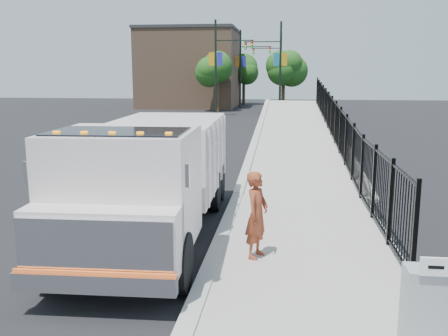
# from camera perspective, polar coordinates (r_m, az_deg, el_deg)

# --- Properties ---
(ground) EXTENTS (120.00, 120.00, 0.00)m
(ground) POSITION_cam_1_polar(r_m,az_deg,el_deg) (11.08, -0.34, -8.56)
(ground) COLOR black
(ground) RESTS_ON ground
(sidewalk) EXTENTS (3.55, 12.00, 0.12)m
(sidewalk) POSITION_cam_1_polar(r_m,az_deg,el_deg) (9.13, 10.37, -12.71)
(sidewalk) COLOR #9E998E
(sidewalk) RESTS_ON ground
(curb) EXTENTS (0.30, 12.00, 0.16)m
(curb) POSITION_cam_1_polar(r_m,az_deg,el_deg) (9.20, -1.96, -12.20)
(curb) COLOR #ADAAA3
(curb) RESTS_ON ground
(ramp) EXTENTS (3.95, 24.06, 3.19)m
(ramp) POSITION_cam_1_polar(r_m,az_deg,el_deg) (26.63, 8.63, 2.79)
(ramp) COLOR #9E998E
(ramp) RESTS_ON ground
(iron_fence) EXTENTS (0.10, 28.00, 1.80)m
(iron_fence) POSITION_cam_1_polar(r_m,az_deg,el_deg) (22.64, 12.57, 3.55)
(iron_fence) COLOR black
(iron_fence) RESTS_ON ground
(truck) EXTENTS (2.84, 8.04, 2.73)m
(truck) POSITION_cam_1_polar(r_m,az_deg,el_deg) (11.12, -8.29, -0.39)
(truck) COLOR black
(truck) RESTS_ON ground
(worker) EXTENTS (0.60, 0.72, 1.70)m
(worker) POSITION_cam_1_polar(r_m,az_deg,el_deg) (9.72, 3.77, -5.37)
(worker) COLOR brown
(worker) RESTS_ON sidewalk
(utility_cabinet) EXTENTS (0.55, 0.40, 1.25)m
(utility_cabinet) POSITION_cam_1_polar(r_m,az_deg,el_deg) (6.83, 22.04, -15.46)
(utility_cabinet) COLOR gray
(utility_cabinet) RESTS_ON sidewalk
(arrow_sign) EXTENTS (0.35, 0.04, 0.22)m
(arrow_sign) POSITION_cam_1_polar(r_m,az_deg,el_deg) (6.35, 23.03, -10.34)
(arrow_sign) COLOR white
(arrow_sign) RESTS_ON utility_cabinet
(light_pole_0) EXTENTS (3.77, 0.22, 8.00)m
(light_pole_0) POSITION_cam_1_polar(r_m,az_deg,el_deg) (42.85, -0.55, 11.78)
(light_pole_0) COLOR black
(light_pole_0) RESTS_ON ground
(light_pole_1) EXTENTS (3.78, 0.22, 8.00)m
(light_pole_1) POSITION_cam_1_polar(r_m,az_deg,el_deg) (44.58, 6.05, 11.69)
(light_pole_1) COLOR black
(light_pole_1) RESTS_ON ground
(light_pole_2) EXTENTS (3.78, 0.22, 8.00)m
(light_pole_2) POSITION_cam_1_polar(r_m,az_deg,el_deg) (53.23, 2.22, 11.59)
(light_pole_2) COLOR black
(light_pole_2) RESTS_ON ground
(light_pole_3) EXTENTS (3.78, 0.22, 8.00)m
(light_pole_3) POSITION_cam_1_polar(r_m,az_deg,el_deg) (56.53, 6.19, 11.50)
(light_pole_3) COLOR black
(light_pole_3) RESTS_ON ground
(tree_0) EXTENTS (3.03, 3.03, 5.51)m
(tree_0) POSITION_cam_1_polar(r_m,az_deg,el_deg) (47.52, -0.75, 11.21)
(tree_0) COLOR #382314
(tree_0) RESTS_ON ground
(tree_1) EXTENTS (2.79, 2.79, 5.40)m
(tree_1) POSITION_cam_1_polar(r_m,az_deg,el_deg) (48.63, 6.83, 11.11)
(tree_1) COLOR #382314
(tree_1) RESTS_ON ground
(tree_2) EXTENTS (3.23, 3.23, 5.61)m
(tree_2) POSITION_cam_1_polar(r_m,az_deg,el_deg) (58.65, 2.28, 11.14)
(tree_2) COLOR #382314
(tree_2) RESTS_ON ground
(building) EXTENTS (10.00, 10.00, 8.00)m
(building) POSITION_cam_1_polar(r_m,az_deg,el_deg) (55.33, -3.86, 11.17)
(building) COLOR #8C664C
(building) RESTS_ON ground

